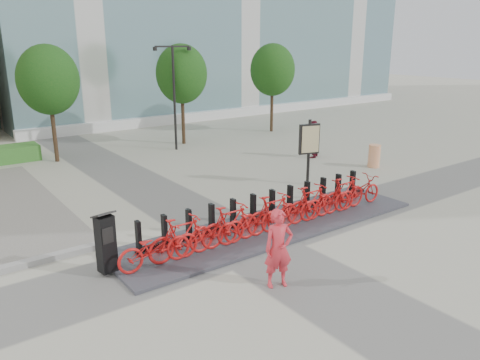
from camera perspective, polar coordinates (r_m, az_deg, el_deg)
ground at (r=12.67m, az=0.35°, el=-7.54°), size 120.00×120.00×0.00m
tree_1 at (r=22.02m, az=-22.34°, el=11.21°), size 2.60×2.60×5.10m
tree_2 at (r=24.44m, az=-7.14°, el=12.70°), size 2.60×2.60×5.10m
tree_3 at (r=27.86m, az=3.98°, el=13.23°), size 2.60×2.60×5.10m
streetlamp at (r=23.12m, az=-8.06°, el=11.32°), size 2.00×0.20×5.00m
dock_pad at (r=13.61m, az=4.02°, el=-5.64°), size 9.60×2.40×0.08m
dock_rail_posts at (r=13.82m, az=2.98°, el=-3.20°), size 8.02×0.50×0.85m
bike_0 at (r=11.18m, az=-10.37°, el=-8.06°), size 1.85×0.64×0.97m
bike_1 at (r=11.45m, az=-7.13°, el=-7.00°), size 1.79×0.51×1.08m
bike_2 at (r=11.81m, az=-4.06°, el=-6.45°), size 1.85×0.64×0.97m
bike_3 at (r=12.15m, az=-1.18°, el=-5.45°), size 1.79×0.51×1.08m
bike_4 at (r=12.57m, az=1.52°, el=-4.95°), size 1.85×0.64×0.97m
bike_5 at (r=12.97m, az=4.05°, el=-4.03°), size 1.79×0.51×1.08m
bike_6 at (r=13.44m, az=6.40°, el=-3.60°), size 1.85×0.64×0.97m
bike_7 at (r=13.90m, az=8.61°, el=-2.77°), size 1.79×0.51×1.08m
bike_8 at (r=14.41m, az=10.64°, el=-2.39°), size 1.85×0.64×0.97m
bike_9 at (r=14.90m, az=12.56°, el=-1.65°), size 1.79×0.51×1.08m
bike_10 at (r=15.45m, az=14.33°, el=-1.34°), size 1.85×0.64×0.97m
kiosk at (r=11.12m, az=-16.04°, el=-7.34°), size 0.51×0.45×1.48m
worker_red at (r=10.21m, az=4.72°, el=-8.32°), size 0.75×0.61×1.77m
pedestrian at (r=21.83m, az=8.82°, el=4.93°), size 1.05×0.98×1.71m
construction_barrel at (r=20.77m, az=16.04°, el=2.84°), size 0.62×0.62×0.97m
map_sign at (r=17.42m, az=8.44°, el=4.61°), size 0.80×0.34×2.46m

